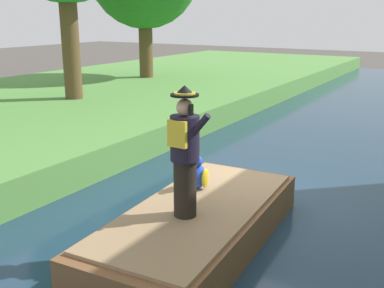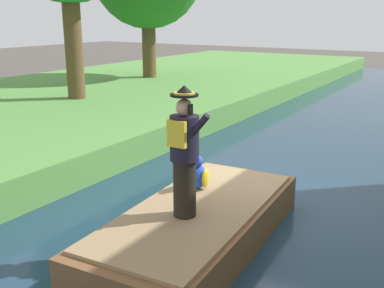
% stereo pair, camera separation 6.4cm
% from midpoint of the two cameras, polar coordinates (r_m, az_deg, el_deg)
% --- Properties ---
extents(ground_plane, '(80.00, 80.00, 0.00)m').
position_cam_midpoint_polar(ground_plane, '(8.78, 7.18, -7.51)').
color(ground_plane, '#4C4742').
extents(canal_water, '(6.24, 48.00, 0.10)m').
position_cam_midpoint_polar(canal_water, '(8.76, 7.19, -7.21)').
color(canal_water, '#1E384C').
rests_on(canal_water, ground).
extents(boat, '(2.08, 4.31, 0.61)m').
position_cam_midpoint_polar(boat, '(6.99, 0.43, -10.09)').
color(boat, brown).
rests_on(boat, canal_water).
extents(person_pirate, '(0.61, 0.42, 1.85)m').
position_cam_midpoint_polar(person_pirate, '(6.26, -1.14, -1.11)').
color(person_pirate, black).
rests_on(person_pirate, boat).
extents(parrot_plush, '(0.36, 0.34, 0.57)m').
position_cam_midpoint_polar(parrot_plush, '(7.47, 0.44, -3.75)').
color(parrot_plush, blue).
rests_on(parrot_plush, boat).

